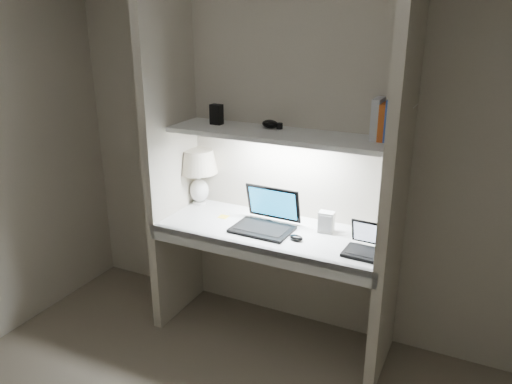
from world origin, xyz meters
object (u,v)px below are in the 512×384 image
Objects in this scene: laptop_main at (266,219)px; speaker at (326,222)px; laptop_netbook at (369,246)px; table_lamp at (198,168)px; book_row at (393,121)px.

speaker is at bearing 17.27° from laptop_main.
laptop_netbook reaches higher than speaker.
laptop_main is at bearing -16.30° from table_lamp.
table_lamp is 0.98m from speaker.
laptop_netbook is at bearing -95.10° from book_row.
table_lamp is at bearing 172.19° from speaker.
laptop_main is at bearing -165.99° from book_row.
table_lamp reaches higher than laptop_netbook.
speaker is at bearing 154.01° from laptop_netbook.
book_row is (0.69, 0.17, 0.65)m from laptop_main.
speaker is (0.36, 0.10, 0.01)m from laptop_main.
laptop_netbook is at bearing -4.30° from laptop_main.
book_row reaches higher than speaker.
laptop_main is at bearing 177.01° from laptop_netbook.
table_lamp is 1.68× the size of book_row.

